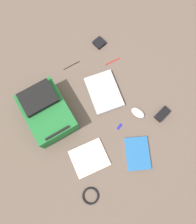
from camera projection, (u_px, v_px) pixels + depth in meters
name	position (u px, v px, depth m)	size (l,w,h in m)	color
ground_plane	(95.00, 116.00, 1.72)	(3.31, 3.31, 0.00)	brown
backpack	(47.00, 112.00, 1.63)	(0.45, 0.36, 0.22)	#1E662D
laptop	(104.00, 92.00, 1.75)	(0.37, 0.32, 0.03)	#929296
book_manual	(137.00, 153.00, 1.64)	(0.29, 0.27, 0.02)	silver
book_comic	(89.00, 158.00, 1.64)	(0.27, 0.30, 0.01)	silver
computer_mouse	(138.00, 113.00, 1.71)	(0.06, 0.11, 0.03)	silver
cable_coil	(91.00, 196.00, 1.58)	(0.12, 0.12, 0.01)	black
power_brick	(162.00, 114.00, 1.71)	(0.06, 0.12, 0.03)	black
pen_black	(113.00, 61.00, 1.83)	(0.01, 0.01, 0.13)	red
pen_blue	(72.00, 65.00, 1.82)	(0.01, 0.01, 0.15)	black
earbud_pouch	(99.00, 43.00, 1.86)	(0.08, 0.08, 0.03)	black
usb_stick	(120.00, 126.00, 1.70)	(0.02, 0.05, 0.01)	#191999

